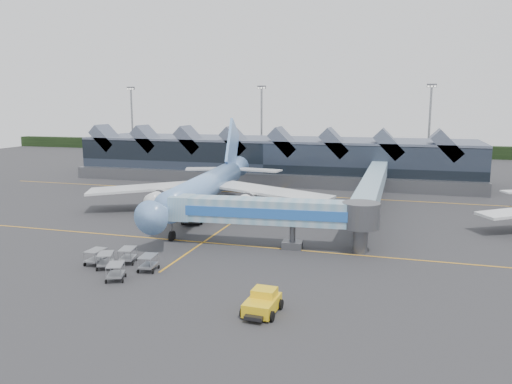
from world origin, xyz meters
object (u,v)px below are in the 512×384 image
(pushback_tug, at_px, (262,303))
(fuel_truck, at_px, (193,206))
(jet_bridge, at_px, (284,213))
(main_airliner, at_px, (208,185))

(pushback_tug, bearing_deg, fuel_truck, 125.05)
(jet_bridge, bearing_deg, fuel_truck, 141.38)
(fuel_truck, bearing_deg, main_airliner, 66.86)
(pushback_tug, bearing_deg, jet_bridge, 100.51)
(main_airliner, distance_m, pushback_tug, 40.80)
(jet_bridge, height_order, pushback_tug, jet_bridge)
(jet_bridge, height_order, fuel_truck, jet_bridge)
(fuel_truck, bearing_deg, pushback_tug, -76.88)
(main_airliner, relative_size, jet_bridge, 1.84)
(main_airliner, xyz_separation_m, pushback_tug, (19.15, -35.85, -3.56))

